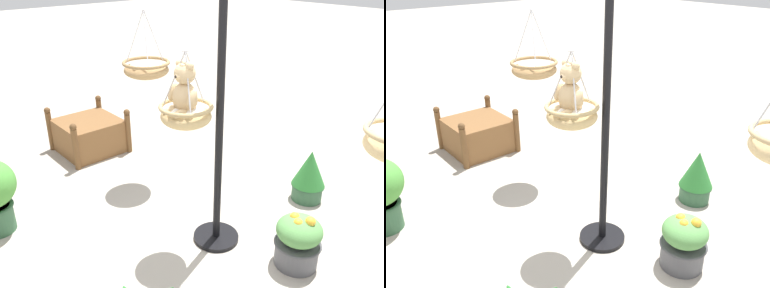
# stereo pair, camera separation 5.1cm
# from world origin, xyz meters

# --- Properties ---
(ground_plane) EXTENTS (40.00, 40.00, 0.00)m
(ground_plane) POSITION_xyz_m (0.00, 0.00, 0.00)
(ground_plane) COLOR #A8A093
(display_pole_central) EXTENTS (0.44, 0.44, 2.43)m
(display_pole_central) POSITION_xyz_m (-0.12, -0.17, 0.75)
(display_pole_central) COLOR black
(display_pole_central) RESTS_ON ground
(hanging_basket_with_teddy) EXTENTS (0.46, 0.46, 0.65)m
(hanging_basket_with_teddy) POSITION_xyz_m (0.03, 0.08, 1.33)
(hanging_basket_with_teddy) COLOR tan
(teddy_bear) EXTENTS (0.31, 0.27, 0.45)m
(teddy_bear) POSITION_xyz_m (0.03, 0.10, 1.52)
(teddy_bear) COLOR tan
(hanging_basket_right_low) EXTENTS (0.53, 0.53, 0.74)m
(hanging_basket_right_low) POSITION_xyz_m (1.27, -0.40, 1.39)
(hanging_basket_right_low) COLOR #A37F51
(wooden_planter_box) EXTENTS (0.88, 0.88, 0.64)m
(wooden_planter_box) POSITION_xyz_m (2.48, -0.22, 0.25)
(wooden_planter_box) COLOR brown
(wooden_planter_box) RESTS_ON ground
(potted_plant_fern_front) EXTENTS (0.42, 0.42, 0.53)m
(potted_plant_fern_front) POSITION_xyz_m (-0.84, -0.46, 0.25)
(potted_plant_fern_front) COLOR #4C4C51
(potted_plant_fern_front) RESTS_ON ground
(potted_plant_tall_leafy) EXTENTS (0.37, 0.37, 0.61)m
(potted_plant_tall_leafy) POSITION_xyz_m (-0.29, -1.44, 0.30)
(potted_plant_tall_leafy) COLOR #2D5638
(potted_plant_tall_leafy) RESTS_ON ground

